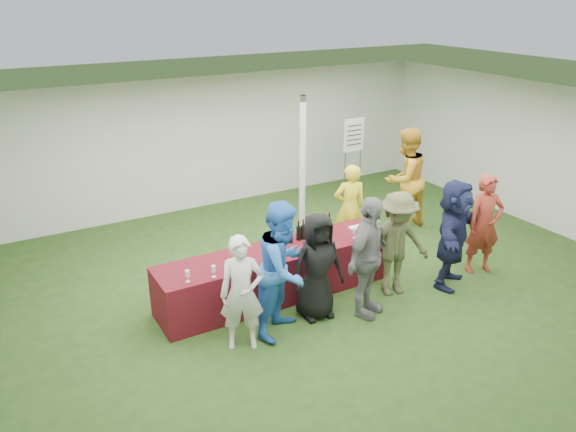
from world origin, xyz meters
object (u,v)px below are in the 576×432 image
serving_table (276,273)px  customer_4 (396,244)px  customer_2 (317,266)px  customer_6 (484,224)px  staff_pourer (350,208)px  dump_bucket (371,229)px  customer_1 (284,269)px  wine_list_sign (354,141)px  staff_back (405,179)px  customer_0 (242,293)px  customer_3 (368,258)px  customer_5 (453,234)px

serving_table → customer_4: size_ratio=2.23×
serving_table → customer_2: 0.88m
customer_6 → staff_pourer: bearing=145.9°
dump_bucket → customer_2: bearing=-158.1°
staff_pourer → customer_1: 2.77m
customer_1 → wine_list_sign: bearing=10.8°
staff_back → staff_pourer: bearing=5.3°
staff_back → customer_0: bearing=18.5°
customer_2 → customer_3: bearing=-20.7°
customer_1 → customer_0: bearing=151.9°
dump_bucket → customer_3: 1.10m
customer_1 → staff_back: bearing=-5.7°
dump_bucket → staff_back: size_ratio=0.12×
staff_back → customer_6: 2.04m
wine_list_sign → customer_1: 5.23m
dump_bucket → customer_6: size_ratio=0.14×
customer_0 → customer_5: (3.48, -0.11, 0.09)m
serving_table → dump_bucket: dump_bucket is taller
serving_table → customer_6: (3.26, -0.93, 0.44)m
serving_table → customer_1: (-0.35, -0.85, 0.55)m
staff_pourer → wine_list_sign: bearing=-109.6°
customer_2 → customer_4: size_ratio=0.95×
customer_2 → customer_6: customer_6 is taller
customer_3 → serving_table: bearing=102.0°
customer_2 → customer_4: bearing=3.4°
wine_list_sign → customer_1: customer_1 is taller
wine_list_sign → customer_2: size_ratio=1.17×
staff_pourer → customer_0: bearing=48.2°
customer_4 → customer_6: size_ratio=0.99×
serving_table → customer_0: size_ratio=2.35×
customer_0 → staff_pourer: bearing=53.9°
customer_3 → staff_pourer: bearing=34.2°
staff_back → customer_1: size_ratio=1.05×
dump_bucket → staff_back: staff_back is taller
serving_table → wine_list_sign: (3.39, 2.79, 0.94)m
customer_1 → serving_table: bearing=34.2°
staff_pourer → customer_0: (-2.86, -1.70, -0.01)m
dump_bucket → customer_4: bearing=-88.2°
serving_table → staff_back: staff_back is taller
customer_4 → customer_2: bearing=-170.2°
staff_pourer → customer_3: customer_3 is taller
customer_0 → customer_6: bearing=22.8°
dump_bucket → customer_3: (-0.71, -0.84, 0.04)m
wine_list_sign → customer_2: 4.78m
dump_bucket → wine_list_sign: size_ratio=0.13×
staff_pourer → customer_6: (1.38, -1.73, 0.04)m
wine_list_sign → staff_back: 1.72m
serving_table → dump_bucket: 1.64m
staff_pourer → staff_back: 1.52m
staff_pourer → customer_1: bearing=53.9°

